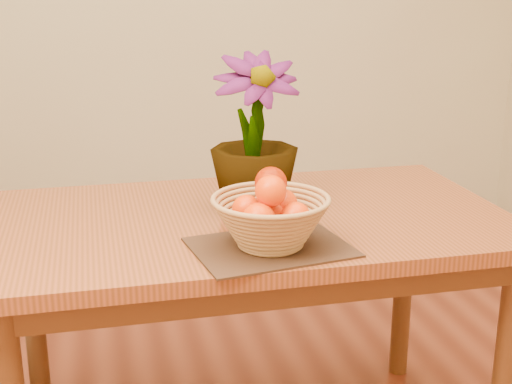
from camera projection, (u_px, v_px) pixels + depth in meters
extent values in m
cube|color=brown|center=(250.00, 222.00, 1.94)|extent=(1.40, 0.80, 0.04)
cube|color=#4A2711|center=(250.00, 243.00, 1.96)|extent=(1.28, 0.68, 0.08)
cylinder|color=#4A2711|center=(505.00, 376.00, 1.89)|extent=(0.06, 0.06, 0.71)
cylinder|color=#4A2711|center=(34.00, 318.00, 2.22)|extent=(0.06, 0.06, 0.71)
cylinder|color=#4A2711|center=(403.00, 281.00, 2.49)|extent=(0.06, 0.06, 0.71)
cube|color=#3C2116|center=(270.00, 247.00, 1.70)|extent=(0.40, 0.33, 0.01)
cylinder|color=#B8834C|center=(270.00, 245.00, 1.70)|extent=(0.14, 0.14, 0.01)
sphere|color=#F13C03|center=(271.00, 214.00, 1.68)|extent=(0.06, 0.06, 0.06)
sphere|color=#F13C03|center=(282.00, 204.00, 1.73)|extent=(0.08, 0.08, 0.08)
sphere|color=#F13C03|center=(247.00, 209.00, 1.70)|extent=(0.07, 0.07, 0.07)
sphere|color=#F13C03|center=(259.00, 220.00, 1.62)|extent=(0.08, 0.08, 0.08)
sphere|color=#F13C03|center=(296.00, 217.00, 1.65)|extent=(0.07, 0.07, 0.07)
sphere|color=#F13C03|center=(271.00, 183.00, 1.69)|extent=(0.08, 0.08, 0.08)
sphere|color=#F13C03|center=(271.00, 191.00, 1.63)|extent=(0.07, 0.07, 0.07)
sphere|color=#F13C03|center=(271.00, 183.00, 1.69)|extent=(0.08, 0.08, 0.08)
imported|color=#1A4313|center=(254.00, 133.00, 1.93)|extent=(0.24, 0.24, 0.43)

